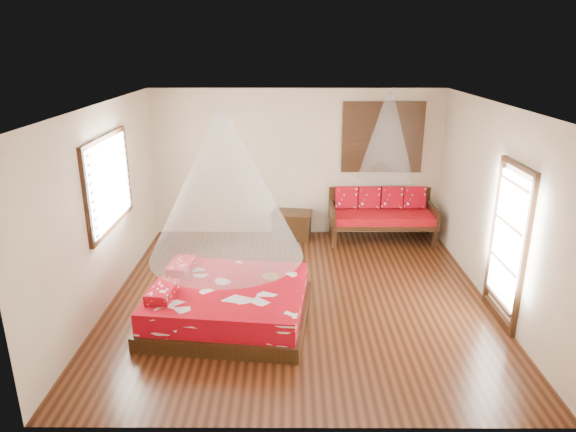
{
  "coord_description": "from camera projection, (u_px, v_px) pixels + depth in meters",
  "views": [
    {
      "loc": [
        -0.14,
        -6.85,
        3.58
      ],
      "look_at": [
        -0.17,
        0.34,
        1.15
      ],
      "focal_mm": 32.0,
      "sensor_mm": 36.0,
      "label": 1
    }
  ],
  "objects": [
    {
      "name": "room",
      "position": [
        300.0,
        207.0,
        7.18
      ],
      "size": [
        5.54,
        5.54,
        2.84
      ],
      "color": "black",
      "rests_on": "ground"
    },
    {
      "name": "mosquito_net_daybed",
      "position": [
        387.0,
        136.0,
        9.12
      ],
      "size": [
        1.0,
        1.0,
        1.5
      ],
      "primitive_type": "cone",
      "color": "white",
      "rests_on": "ceiling"
    },
    {
      "name": "storage_chest",
      "position": [
        292.0,
        225.0,
        9.87
      ],
      "size": [
        0.81,
        0.64,
        0.51
      ],
      "rotation": [
        0.0,
        0.0,
        -0.14
      ],
      "color": "black",
      "rests_on": "floor"
    },
    {
      "name": "bed",
      "position": [
        228.0,
        303.0,
        6.92
      ],
      "size": [
        2.27,
        2.1,
        0.64
      ],
      "rotation": [
        0.0,
        0.0,
        -0.11
      ],
      "color": "black",
      "rests_on": "floor"
    },
    {
      "name": "daybed",
      "position": [
        381.0,
        213.0,
        9.72
      ],
      "size": [
        1.96,
        0.87,
        0.98
      ],
      "color": "black",
      "rests_on": "floor"
    },
    {
      "name": "shutter_panel",
      "position": [
        383.0,
        137.0,
        9.59
      ],
      "size": [
        1.52,
        0.06,
        1.32
      ],
      "color": "black",
      "rests_on": "wall_back"
    },
    {
      "name": "glazed_door",
      "position": [
        508.0,
        245.0,
        6.71
      ],
      "size": [
        0.08,
        1.02,
        2.16
      ],
      "color": "black",
      "rests_on": "floor"
    },
    {
      "name": "wine_tray",
      "position": [
        270.0,
        275.0,
        7.07
      ],
      "size": [
        0.23,
        0.23,
        0.19
      ],
      "rotation": [
        0.0,
        0.0,
        -0.36
      ],
      "color": "brown",
      "rests_on": "bed"
    },
    {
      "name": "window_left",
      "position": [
        109.0,
        182.0,
        7.28
      ],
      "size": [
        0.1,
        1.74,
        1.34
      ],
      "color": "black",
      "rests_on": "wall_left"
    },
    {
      "name": "mosquito_net_main",
      "position": [
        225.0,
        189.0,
        6.41
      ],
      "size": [
        1.99,
        1.99,
        1.8
      ],
      "primitive_type": "cone",
      "color": "white",
      "rests_on": "ceiling"
    }
  ]
}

